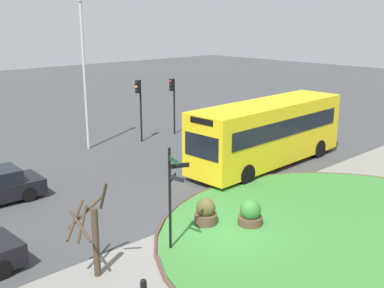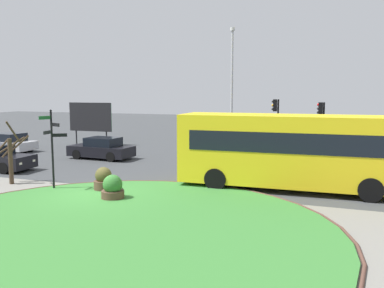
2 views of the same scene
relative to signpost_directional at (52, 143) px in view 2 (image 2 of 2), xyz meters
name	(u,v)px [view 2 (image 2 of 2)]	position (x,y,z in m)	size (l,w,h in m)	color
ground	(97,196)	(2.35, -0.20, -2.14)	(120.00, 120.00, 0.00)	#3D3F42
sidewalk_paving	(63,210)	(2.35, -2.43, -2.13)	(32.00, 7.53, 0.02)	gray
grass_island	(110,232)	(5.40, -4.09, -2.09)	(14.54, 14.54, 0.10)	#387A33
grass_kerb_ring	(110,232)	(5.40, -4.09, -2.08)	(14.85, 14.85, 0.11)	brown
signpost_directional	(52,143)	(0.00, 0.00, 0.00)	(0.82, 0.97, 3.63)	black
bus_yellow	(292,150)	(9.98, 3.85, -0.33)	(10.16, 2.88, 3.37)	yellow
car_near_lane	(102,149)	(-2.87, 8.42, -1.47)	(4.38, 2.05, 1.42)	black
car_far_lane	(10,143)	(-11.09, 8.89, -1.50)	(4.04, 2.10, 1.38)	#B7B7BC
traffic_light_near	(276,115)	(7.91, 12.35, 0.73)	(0.49, 0.31, 3.92)	black
traffic_light_far	(321,118)	(10.75, 12.45, 0.61)	(0.49, 0.30, 3.75)	black
lamppost_tall	(232,88)	(4.69, 13.22, 2.54)	(0.32, 0.32, 8.76)	#B7B7BC
billboard_left	(91,118)	(-7.79, 14.53, 0.13)	(4.00, 0.22, 3.52)	black
planter_near_signpost	(113,189)	(3.37, -0.57, -1.66)	(0.94, 0.94, 1.06)	brown
planter_kerbside	(104,180)	(2.19, 0.62, -1.64)	(0.87, 0.87, 1.09)	brown
street_tree_bare	(11,155)	(-2.79, 0.43, -0.72)	(1.60, 1.45, 3.07)	#423323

